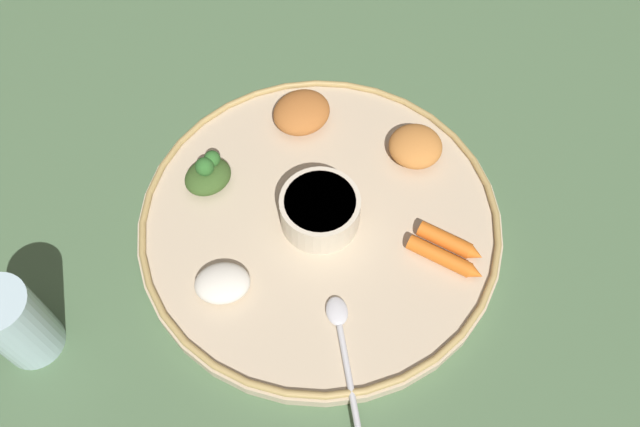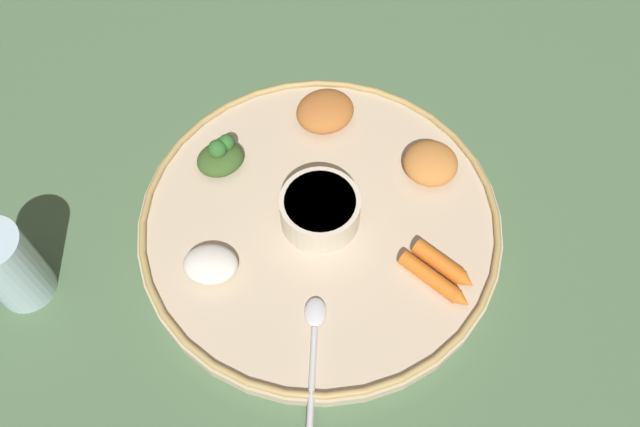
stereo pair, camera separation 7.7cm
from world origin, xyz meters
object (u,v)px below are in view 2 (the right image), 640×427
at_px(center_bowl, 320,210).
at_px(carrot_outer, 443,265).
at_px(carrot_near_spoon, 434,280).
at_px(spoon, 314,349).
at_px(drinking_glass, 12,270).
at_px(greens_pile, 220,157).

distance_m(center_bowl, carrot_outer, 0.15).
distance_m(center_bowl, carrot_near_spoon, 0.15).
relative_size(carrot_near_spoon, carrot_outer, 1.15).
height_order(spoon, drinking_glass, drinking_glass).
bearing_deg(center_bowl, greens_pile, -68.06).
height_order(center_bowl, spoon, center_bowl).
height_order(center_bowl, carrot_near_spoon, center_bowl).
xyz_separation_m(carrot_near_spoon, carrot_outer, (-0.02, -0.01, 0.00)).
bearing_deg(spoon, greens_pile, -99.51).
distance_m(center_bowl, greens_pile, 0.14).
bearing_deg(spoon, carrot_near_spoon, 175.12).
xyz_separation_m(center_bowl, drinking_glass, (0.32, -0.13, 0.01)).
bearing_deg(carrot_outer, drinking_glass, -33.27).
xyz_separation_m(center_bowl, carrot_outer, (-0.08, 0.13, -0.01)).
distance_m(greens_pile, carrot_near_spoon, 0.30).
xyz_separation_m(center_bowl, spoon, (0.10, 0.13, -0.02)).
bearing_deg(carrot_outer, spoon, -1.58).
distance_m(spoon, carrot_near_spoon, 0.15).
relative_size(center_bowl, greens_pile, 1.45).
relative_size(spoon, drinking_glass, 1.31).
height_order(spoon, carrot_outer, carrot_outer).
height_order(center_bowl, drinking_glass, drinking_glass).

